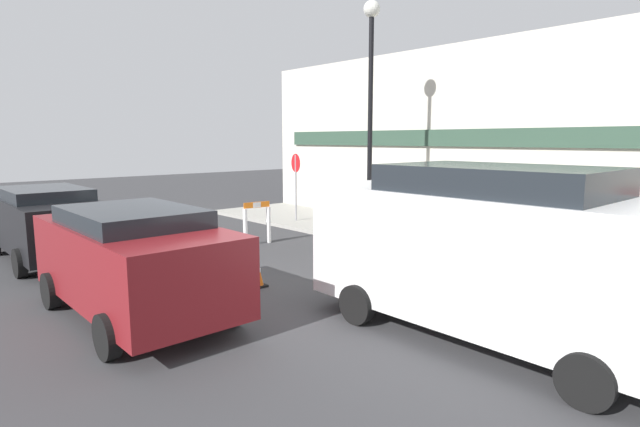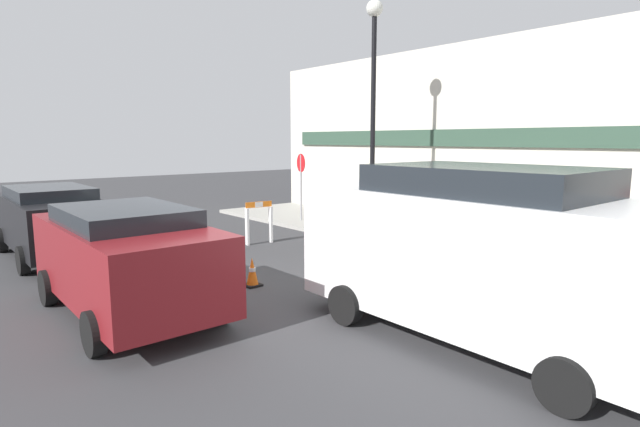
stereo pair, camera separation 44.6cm
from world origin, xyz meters
TOP-DOWN VIEW (x-y plane):
  - ground_plane at (0.00, 0.00)m, footprint 60.00×60.00m
  - sidewalk_slab at (0.00, 6.19)m, footprint 18.00×3.39m
  - storefront_facade at (0.00, 7.96)m, footprint 18.00×0.22m
  - streetlamp_post at (-1.65, 5.19)m, footprint 0.44×0.44m
  - stop_sign at (-5.04, 5.36)m, footprint 0.59×0.15m
  - barricade_0 at (0.78, 2.80)m, footprint 0.33×0.86m
  - barricade_1 at (-3.20, 2.52)m, footprint 0.23×0.76m
  - traffic_cone_0 at (0.10, 4.06)m, footprint 0.30×0.30m
  - traffic_cone_1 at (-2.30, 0.28)m, footprint 0.30×0.30m
  - traffic_cone_2 at (-0.82, 4.04)m, footprint 0.30×0.30m
  - traffic_cone_3 at (0.01, 0.28)m, footprint 0.30×0.30m
  - person_worker at (0.70, 4.25)m, footprint 0.52×0.52m
  - parked_car_0 at (-5.06, -2.04)m, footprint 4.37×1.88m
  - parked_car_1 at (0.03, -2.04)m, footprint 4.18×1.96m
  - work_van at (4.20, 1.27)m, footprint 5.22×2.14m

SIDE VIEW (x-z plane):
  - ground_plane at x=0.00m, z-range 0.00..0.00m
  - sidewalk_slab at x=0.00m, z-range 0.00..0.11m
  - traffic_cone_2 at x=-0.82m, z-range -0.01..0.44m
  - traffic_cone_0 at x=0.10m, z-range -0.01..0.49m
  - traffic_cone_3 at x=0.01m, z-range -0.01..0.54m
  - traffic_cone_1 at x=-2.30m, z-range -0.01..0.56m
  - barricade_0 at x=0.78m, z-range 0.04..1.11m
  - barricade_1 at x=-3.20m, z-range 0.03..1.16m
  - person_worker at x=0.70m, z-range 0.06..1.82m
  - parked_car_0 at x=-5.06m, z-range 0.11..1.78m
  - parked_car_1 at x=0.03m, z-range 0.11..1.83m
  - work_van at x=4.20m, z-range 0.11..2.51m
  - stop_sign at x=-5.04m, z-range 0.48..2.67m
  - storefront_facade at x=0.00m, z-range 0.00..5.50m
  - streetlamp_post at x=-1.65m, z-range 0.94..7.17m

